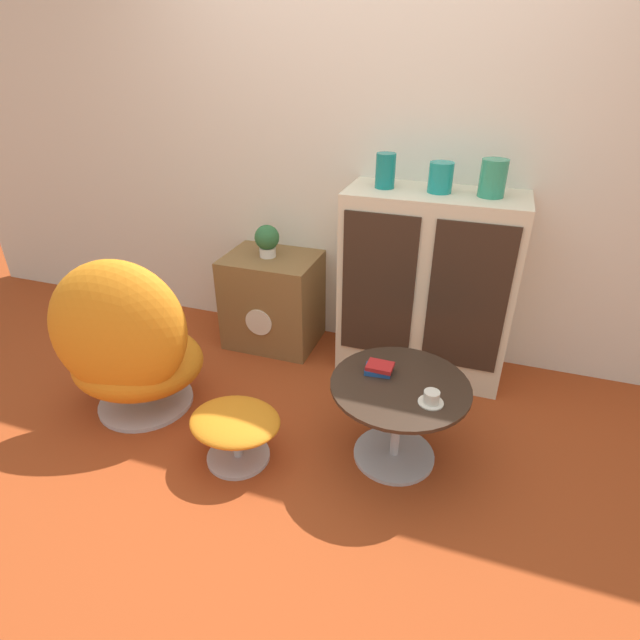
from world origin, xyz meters
The scene contains 13 objects.
ground_plane centered at (0.00, 0.00, 0.00)m, with size 12.00×12.00×0.00m, color #9E3D19.
wall_back centered at (0.00, 1.38, 1.30)m, with size 6.40×0.06×2.60m.
sideboard centered at (0.45, 1.13, 0.56)m, with size 0.98×0.45×1.11m.
tv_console centered at (-0.55, 1.12, 0.31)m, with size 0.59×0.47×0.62m.
egg_chair centered at (-0.95, 0.18, 0.42)m, with size 0.84×0.80×0.94m.
ottoman centered at (-0.26, 0.02, 0.20)m, with size 0.44×0.38×0.28m.
coffee_table centered at (0.47, 0.28, 0.30)m, with size 0.65×0.65×0.44m.
vase_leftmost centered at (0.16, 1.14, 1.20)m, with size 0.11×0.11×0.18m.
vase_inner_left centered at (0.46, 1.14, 1.19)m, with size 0.13×0.13×0.16m.
vase_inner_right centered at (0.72, 1.14, 1.21)m, with size 0.13×0.13×0.19m.
potted_plant centered at (-0.57, 1.13, 0.73)m, with size 0.16×0.16×0.20m.
teacup centered at (0.62, 0.19, 0.47)m, with size 0.11×0.11×0.06m.
book_stack centered at (0.35, 0.34, 0.46)m, with size 0.14×0.11×0.05m.
Camera 1 is at (0.72, -1.59, 1.80)m, focal length 28.00 mm.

